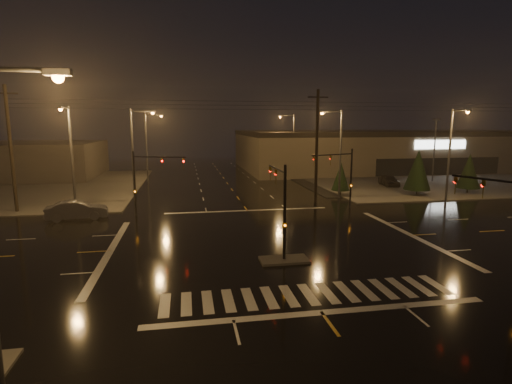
% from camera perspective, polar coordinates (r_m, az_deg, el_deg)
% --- Properties ---
extents(ground, '(140.00, 140.00, 0.00)m').
position_cam_1_polar(ground, '(28.86, 2.10, -7.23)').
color(ground, black).
rests_on(ground, ground).
extents(sidewalk_ne, '(36.00, 36.00, 0.12)m').
position_cam_1_polar(sidewalk_ne, '(67.84, 21.98, 1.86)').
color(sidewalk_ne, '#4A4742').
rests_on(sidewalk_ne, ground).
extents(sidewalk_nw, '(36.00, 36.00, 0.12)m').
position_cam_1_polar(sidewalk_nw, '(62.47, -32.65, 0.43)').
color(sidewalk_nw, '#4A4742').
rests_on(sidewalk_nw, ground).
extents(median_island, '(3.00, 1.60, 0.15)m').
position_cam_1_polar(median_island, '(25.13, 4.04, -9.65)').
color(median_island, '#4A4742').
rests_on(median_island, ground).
extents(crosswalk, '(15.00, 2.60, 0.01)m').
position_cam_1_polar(crosswalk, '(20.68, 7.49, -14.28)').
color(crosswalk, beige).
rests_on(crosswalk, ground).
extents(stop_bar_near, '(16.00, 0.50, 0.01)m').
position_cam_1_polar(stop_bar_near, '(18.96, 9.38, -16.63)').
color(stop_bar_near, beige).
rests_on(stop_bar_near, ground).
extents(stop_bar_far, '(16.00, 0.50, 0.01)m').
position_cam_1_polar(stop_bar_far, '(39.34, -1.26, -2.66)').
color(stop_bar_far, beige).
rests_on(stop_bar_far, ground).
extents(parking_lot, '(50.00, 24.00, 0.08)m').
position_cam_1_polar(parking_lot, '(69.01, 26.38, 1.66)').
color(parking_lot, black).
rests_on(parking_lot, ground).
extents(retail_building, '(60.20, 28.30, 7.20)m').
position_cam_1_polar(retail_building, '(83.76, 19.30, 5.96)').
color(retail_building, '#6B604C').
rests_on(retail_building, ground).
extents(signal_mast_median, '(0.25, 4.59, 6.00)m').
position_cam_1_polar(signal_mast_median, '(25.06, 3.62, -0.99)').
color(signal_mast_median, black).
rests_on(signal_mast_median, ground).
extents(signal_mast_ne, '(4.84, 1.86, 6.00)m').
position_cam_1_polar(signal_mast_ne, '(40.44, 12.36, 2.89)').
color(signal_mast_ne, black).
rests_on(signal_mast_ne, ground).
extents(signal_mast_nw, '(4.84, 1.86, 6.00)m').
position_cam_1_polar(signal_mast_nw, '(37.60, -15.54, 2.27)').
color(signal_mast_nw, black).
rests_on(signal_mast_nw, ground).
extents(signal_mast_se, '(1.55, 3.87, 6.00)m').
position_cam_1_polar(signal_mast_se, '(24.02, 32.29, -3.04)').
color(signal_mast_se, black).
rests_on(signal_mast_se, ground).
extents(streetlight_1, '(2.77, 0.32, 10.00)m').
position_cam_1_polar(streetlight_1, '(45.39, -16.86, 5.96)').
color(streetlight_1, '#38383A').
rests_on(streetlight_1, ground).
extents(streetlight_2, '(2.77, 0.32, 10.00)m').
position_cam_1_polar(streetlight_2, '(61.29, -15.12, 6.87)').
color(streetlight_2, '#38383A').
rests_on(streetlight_2, ground).
extents(streetlight_3, '(2.77, 0.32, 10.00)m').
position_cam_1_polar(streetlight_3, '(46.32, 11.63, 6.24)').
color(streetlight_3, '#38383A').
rests_on(streetlight_3, ground).
extents(streetlight_4, '(2.77, 0.32, 10.00)m').
position_cam_1_polar(streetlight_4, '(65.31, 5.15, 7.31)').
color(streetlight_4, '#38383A').
rests_on(streetlight_4, ground).
extents(streetlight_5, '(0.32, 2.77, 10.00)m').
position_cam_1_polar(streetlight_5, '(39.60, -24.96, 5.01)').
color(streetlight_5, '#38383A').
rests_on(streetlight_5, ground).
extents(streetlight_6, '(0.32, 2.77, 10.00)m').
position_cam_1_polar(streetlight_6, '(47.32, 26.17, 5.52)').
color(streetlight_6, '#38383A').
rests_on(streetlight_6, ground).
extents(utility_pole_0, '(2.20, 0.32, 12.00)m').
position_cam_1_polar(utility_pole_0, '(44.13, -31.63, 5.29)').
color(utility_pole_0, black).
rests_on(utility_pole_0, ground).
extents(utility_pole_1, '(2.20, 0.32, 12.00)m').
position_cam_1_polar(utility_pole_1, '(43.33, 8.68, 6.54)').
color(utility_pole_1, black).
rests_on(utility_pole_1, ground).
extents(conifer_0, '(2.11, 2.11, 3.99)m').
position_cam_1_polar(conifer_0, '(48.06, 12.02, 2.19)').
color(conifer_0, black).
rests_on(conifer_0, ground).
extents(conifer_1, '(3.07, 3.07, 5.50)m').
position_cam_1_polar(conifer_1, '(51.09, 22.12, 2.98)').
color(conifer_1, black).
rests_on(conifer_1, ground).
extents(conifer_2, '(2.70, 2.70, 4.91)m').
position_cam_1_polar(conifer_2, '(55.12, 28.15, 2.68)').
color(conifer_2, black).
rests_on(conifer_2, ground).
extents(car_parked, '(2.60, 4.90, 1.59)m').
position_cam_1_polar(car_parked, '(57.78, 18.47, 1.57)').
color(car_parked, black).
rests_on(car_parked, ground).
extents(car_crossing, '(5.40, 2.57, 1.71)m').
position_cam_1_polar(car_crossing, '(38.91, -24.20, -2.37)').
color(car_crossing, '#54555C').
rests_on(car_crossing, ground).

